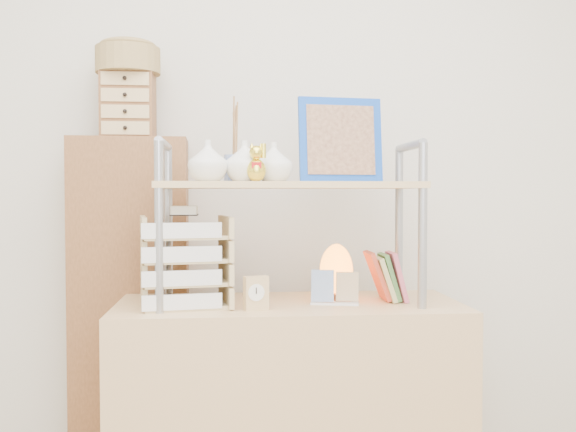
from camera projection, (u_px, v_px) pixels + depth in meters
name	position (u px, v px, depth m)	size (l,w,h in m)	color
desk	(289.00, 409.00, 2.25)	(1.20, 0.50, 0.75)	tan
cabinet	(131.00, 308.00, 2.56)	(0.45, 0.24, 1.35)	brown
hutch	(282.00, 180.00, 2.23)	(0.90, 0.34, 0.73)	#9599A2
letter_tray	(185.00, 266.00, 2.17)	(0.32, 0.30, 0.34)	tan
salt_lamp	(336.00, 271.00, 2.32)	(0.13, 0.12, 0.20)	brown
desk_clock	(256.00, 293.00, 2.10)	(0.09, 0.06, 0.11)	tan
postcard_stand	(334.00, 294.00, 2.21)	(0.17, 0.08, 0.12)	white
drawer_chest	(128.00, 106.00, 2.51)	(0.20, 0.16, 0.25)	brown
woven_basket	(128.00, 61.00, 2.50)	(0.25, 0.25, 0.10)	olive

